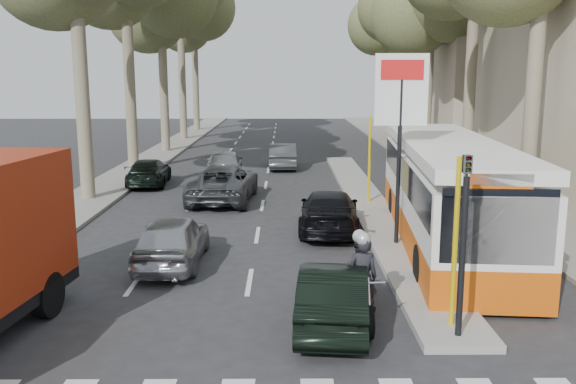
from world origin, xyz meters
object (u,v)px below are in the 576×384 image
Objects in this scene: dark_hatchback at (333,294)px; city_bus at (446,189)px; motorcycle at (360,278)px; silver_hatchback at (172,239)px.

city_bus is (3.85, 6.14, 1.04)m from dark_hatchback.
silver_hatchback is at bearing 137.90° from motorcycle.
silver_hatchback is 1.79× the size of motorcycle.
silver_hatchback is 8.17m from city_bus.
motorcycle reaches higher than dark_hatchback.
silver_hatchback is at bearing -39.70° from dark_hatchback.
silver_hatchback is 5.66m from dark_hatchback.
city_bus reaches higher than motorcycle.
silver_hatchback is 5.89m from motorcycle.
motorcycle is at bearing -146.32° from dark_hatchback.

